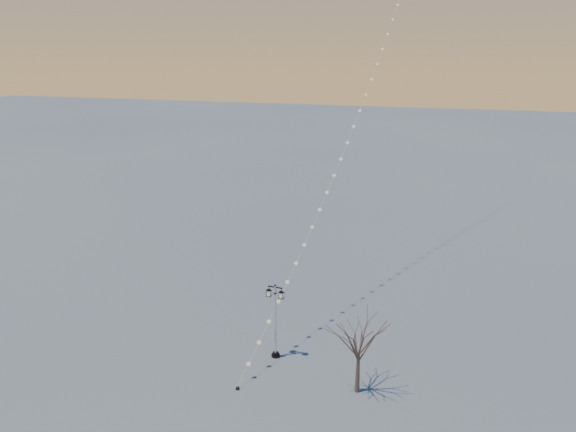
% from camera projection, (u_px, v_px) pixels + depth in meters
% --- Properties ---
extents(ground, '(300.00, 300.00, 0.00)m').
position_uv_depth(ground, '(269.00, 376.00, 32.60)').
color(ground, slate).
rests_on(ground, ground).
extents(street_lamp, '(1.20, 0.53, 4.73)m').
position_uv_depth(street_lamp, '(275.00, 317.00, 33.93)').
color(street_lamp, black).
rests_on(street_lamp, ground).
extents(bare_tree, '(2.65, 2.65, 4.40)m').
position_uv_depth(bare_tree, '(359.00, 341.00, 30.32)').
color(bare_tree, brown).
rests_on(bare_tree, ground).
extents(kite_train, '(7.31, 39.08, 34.09)m').
position_uv_depth(kite_train, '(367.00, 61.00, 43.23)').
color(kite_train, black).
rests_on(kite_train, ground).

